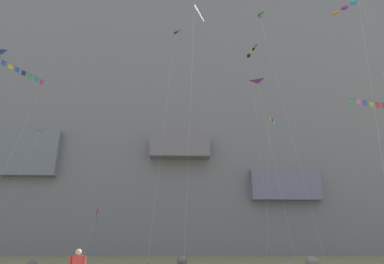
{
  "coord_description": "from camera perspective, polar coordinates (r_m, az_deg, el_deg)",
  "views": [
    {
      "loc": [
        0.56,
        -12.74,
        1.72
      ],
      "look_at": [
        1.54,
        19.04,
        13.24
      ],
      "focal_mm": 29.38,
      "sensor_mm": 36.0,
      "label": 1
    }
  ],
  "objects": [
    {
      "name": "kite_delta_upper_right",
      "position": [
        60.11,
        -26.39,
        -1.11
      ],
      "size": [
        3.14,
        6.13,
        20.33
      ],
      "color": "#8CCC33",
      "rests_on": "ground"
    },
    {
      "name": "kite_banner_far_right",
      "position": [
        47.67,
        -28.36,
        8.84
      ],
      "size": [
        3.14,
        6.07,
        23.61
      ],
      "color": "black",
      "rests_on": "ground"
    },
    {
      "name": "kite_diamond_upper_mid",
      "position": [
        48.84,
        -16.84,
        -13.84
      ],
      "size": [
        1.08,
        3.1,
        7.19
      ],
      "color": "#CC3399",
      "rests_on": "ground"
    },
    {
      "name": "boulder_mid_field",
      "position": [
        29.48,
        -27.05,
        -20.63
      ],
      "size": [
        0.98,
        0.96,
        0.65
      ],
      "color": "#605B59",
      "rests_on": "ground"
    },
    {
      "name": "boulder_near_cliff_base",
      "position": [
        29.49,
        -1.8,
        -22.35
      ],
      "size": [
        1.24,
        1.6,
        0.92
      ],
      "color": "slate",
      "rests_on": "ground"
    },
    {
      "name": "kite_windsock_mid_right",
      "position": [
        55.16,
        10.64,
        13.84
      ],
      "size": [
        1.1,
        4.04,
        32.56
      ],
      "color": "black",
      "rests_on": "ground"
    },
    {
      "name": "kite_delta_high_center",
      "position": [
        37.98,
        12.08,
        7.16
      ],
      "size": [
        1.96,
        4.33,
        19.53
      ],
      "color": "purple",
      "rests_on": "ground"
    },
    {
      "name": "kite_banner_high_right",
      "position": [
        33.38,
        30.12,
        3.74
      ],
      "size": [
        4.94,
        4.61,
        14.35
      ],
      "color": "black",
      "rests_on": "ground"
    },
    {
      "name": "kite_windsock_far_left",
      "position": [
        53.79,
        27.48,
        20.29
      ],
      "size": [
        3.82,
        6.41,
        35.19
      ],
      "color": "purple",
      "rests_on": "ground"
    },
    {
      "name": "cliff_face",
      "position": [
        80.2,
        -2.06,
        1.4
      ],
      "size": [
        180.0,
        31.87,
        61.77
      ],
      "color": "gray",
      "rests_on": "ground"
    },
    {
      "name": "kite_delta_high_left",
      "position": [
        44.13,
        -3.63,
        15.0
      ],
      "size": [
        2.48,
        3.95,
        29.46
      ],
      "color": "blue",
      "rests_on": "ground"
    },
    {
      "name": "kite_banner_mid_center",
      "position": [
        40.17,
        1.09,
        17.75
      ],
      "size": [
        2.52,
        6.27,
        29.76
      ],
      "color": "black",
      "rests_on": "ground"
    },
    {
      "name": "kite_banner_low_center",
      "position": [
        45.88,
        14.62,
        0.37
      ],
      "size": [
        4.18,
        3.37,
        18.61
      ],
      "color": "black",
      "rests_on": "ground"
    },
    {
      "name": "kite_delta_upper_left",
      "position": [
        43.42,
        12.69,
        17.42
      ],
      "size": [
        3.71,
        4.24,
        30.48
      ],
      "color": "green",
      "rests_on": "ground"
    },
    {
      "name": "boulder_foreground_right",
      "position": [
        28.29,
        20.98,
        -21.23
      ],
      "size": [
        1.17,
        1.63,
        0.95
      ],
      "color": "gray",
      "rests_on": "ground"
    }
  ]
}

